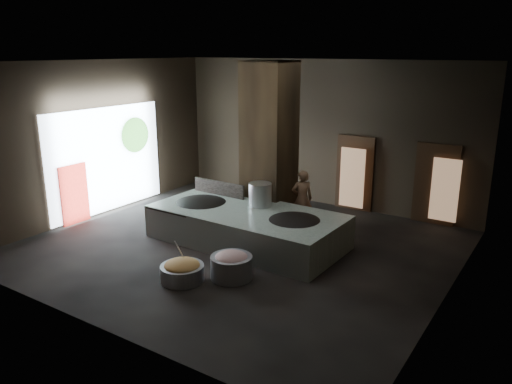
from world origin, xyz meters
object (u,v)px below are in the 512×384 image
Objects in this scene: hearth_platform at (247,226)px; veg_basin at (182,273)px; cook at (302,199)px; wok_left at (201,205)px; wok_right at (294,224)px; stock_pot at (260,195)px; meat_basin at (231,267)px.

hearth_platform is 5.23× the size of veg_basin.
cook is at bearing 73.02° from hearth_platform.
wok_left reaches higher than hearth_platform.
stock_pot is at bearing 158.96° from wok_right.
veg_basin is (0.04, -3.13, -0.96)m from stock_pot.
wok_right is 2.07m from meat_basin.
cook reaches higher than meat_basin.
cook is at bearing 83.39° from veg_basin.
veg_basin is (1.54, -2.53, -0.58)m from wok_left.
stock_pot is 1.43m from cook.
veg_basin is at bearing -139.65° from meat_basin.
hearth_platform is 5.39× the size of meat_basin.
hearth_platform is at bearing 115.17° from meat_basin.
wok_left is at bearing 141.68° from meat_basin.
stock_pot is at bearing 108.99° from meat_basin.
wok_right is at bearing 73.71° from cook.
stock_pot is 2.74m from meat_basin.
hearth_platform is 2.11m from meat_basin.
hearth_platform is 1.97m from cook.
veg_basin is at bearing -58.71° from wok_left.
stock_pot reaches higher than meat_basin.
wok_right is (1.35, 0.05, 0.32)m from hearth_platform.
veg_basin is 1.06m from meat_basin.
wok_left is 1.07× the size of wok_right.
wok_right is at bearing 64.45° from veg_basin.
wok_right reaches higher than meat_basin.
stock_pot is 0.68× the size of veg_basin.
veg_basin is at bearing -89.26° from stock_pot.
cook reaches higher than wok_right.
meat_basin is (-0.46, -1.95, -0.50)m from wok_right.
hearth_platform is 3.17× the size of wok_left.
wok_right is at bearing 76.85° from meat_basin.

